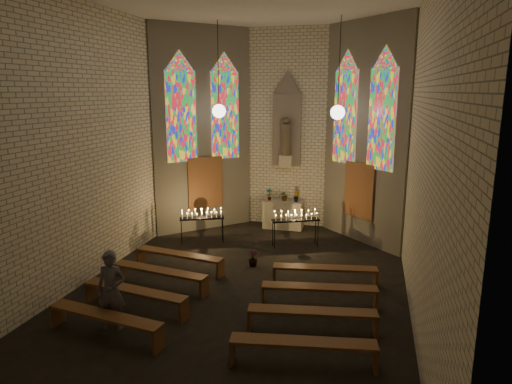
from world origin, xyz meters
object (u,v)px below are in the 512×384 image
at_px(aisle_flower_pot, 253,258).
at_px(votive_stand_left, 202,216).
at_px(altar, 283,215).
at_px(votive_stand_right, 296,217).
at_px(visitor, 111,290).

xyz_separation_m(aisle_flower_pot, votive_stand_left, (-2.14, 1.60, 0.66)).
bearing_deg(aisle_flower_pot, altar, 88.38).
height_order(aisle_flower_pot, votive_stand_right, votive_stand_right).
height_order(aisle_flower_pot, visitor, visitor).
height_order(votive_stand_left, visitor, visitor).
xyz_separation_m(aisle_flower_pot, votive_stand_right, (0.87, 1.98, 0.71)).
bearing_deg(votive_stand_left, votive_stand_right, -16.52).
relative_size(altar, aisle_flower_pot, 3.02).
relative_size(altar, visitor, 0.83).
bearing_deg(altar, visitor, -104.46).
height_order(aisle_flower_pot, votive_stand_left, votive_stand_left).
bearing_deg(altar, aisle_flower_pot, -91.62).
relative_size(votive_stand_left, visitor, 0.85).
bearing_deg(altar, votive_stand_right, -67.74).
height_order(votive_stand_right, visitor, visitor).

